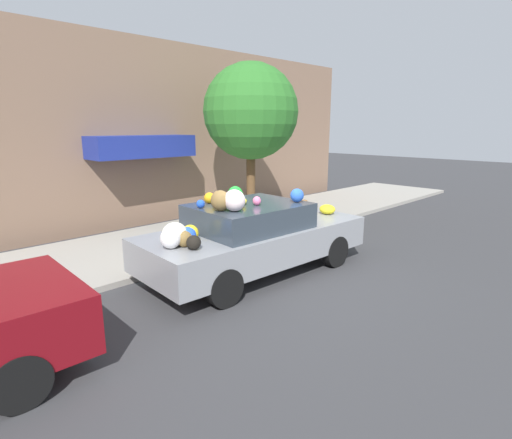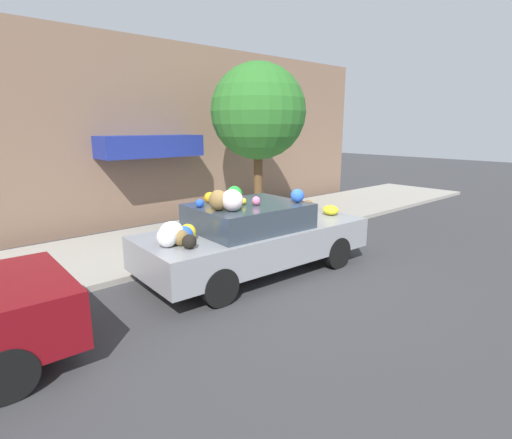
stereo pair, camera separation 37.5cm
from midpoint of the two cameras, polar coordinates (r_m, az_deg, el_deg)
ground_plane at (r=7.60m, az=1.43°, el=-7.46°), size 60.00×60.00×0.00m
sidewalk_curb at (r=9.63m, az=-9.59°, el=-2.82°), size 24.00×3.20×0.11m
building_facade at (r=11.23m, az=-16.20°, el=11.54°), size 18.00×1.20×4.95m
street_tree at (r=10.89m, az=1.34°, el=15.09°), size 2.52×2.52×4.21m
fire_hydrant at (r=9.15m, az=-1.34°, el=-0.89°), size 0.20×0.20×0.70m
art_car at (r=7.33m, az=1.09°, el=-2.23°), size 4.44×1.96×1.68m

